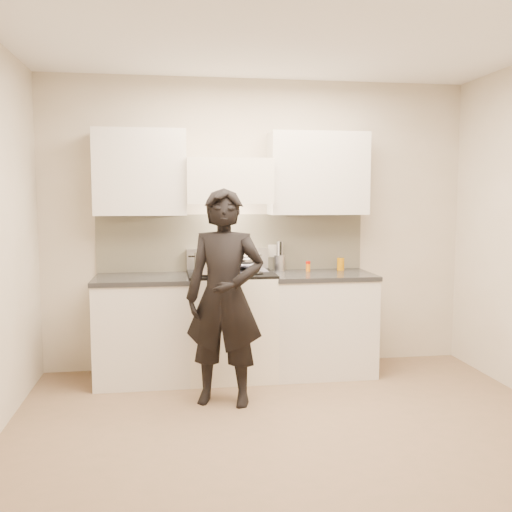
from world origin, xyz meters
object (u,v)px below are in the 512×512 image
Objects in this scene: stove at (231,324)px; person at (225,297)px; wok at (244,259)px; utensil_crock at (280,261)px; counter_right at (321,322)px.

stove is 0.57× the size of person.
wok is at bearing 38.28° from stove.
counter_right is at bearing -35.90° from utensil_crock.
utensil_crock is (0.35, 0.14, -0.04)m from wok.
person reaches higher than stove.
stove is at bearing -153.49° from utensil_crock.
stove is at bearing -141.72° from wok.
wok is 0.86m from person.
person is at bearing -108.09° from wok.
stove is 1.04× the size of counter_right.
stove is at bearing -180.00° from counter_right.
counter_right is 0.55× the size of person.
counter_right is 1.23m from person.
wok is at bearing 171.06° from counter_right.
wok reaches higher than utensil_crock.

